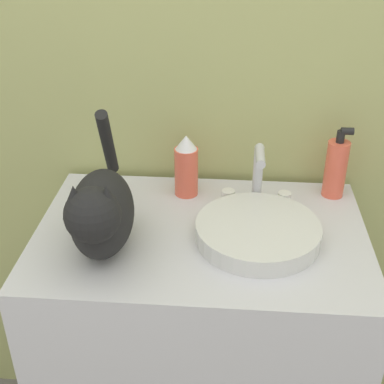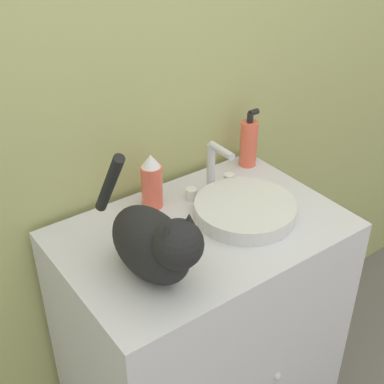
% 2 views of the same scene
% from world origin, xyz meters
% --- Properties ---
extents(wall_back, '(6.00, 0.05, 2.50)m').
position_xyz_m(wall_back, '(0.00, 0.55, 1.25)').
color(wall_back, tan).
rests_on(wall_back, ground_plane).
extents(vanity_cabinet, '(0.77, 0.52, 0.88)m').
position_xyz_m(vanity_cabinet, '(0.00, 0.25, 0.44)').
color(vanity_cabinet, silver).
rests_on(vanity_cabinet, ground_plane).
extents(sink_basin, '(0.28, 0.28, 0.04)m').
position_xyz_m(sink_basin, '(0.13, 0.23, 0.90)').
color(sink_basin, silver).
rests_on(sink_basin, vanity_cabinet).
extents(faucet, '(0.17, 0.11, 0.17)m').
position_xyz_m(faucet, '(0.13, 0.38, 0.96)').
color(faucet, silver).
rests_on(faucet, vanity_cabinet).
extents(cat, '(0.16, 0.38, 0.28)m').
position_xyz_m(cat, '(-0.21, 0.16, 0.98)').
color(cat, black).
rests_on(cat, vanity_cabinet).
extents(soap_bottle, '(0.06, 0.05, 0.19)m').
position_xyz_m(soap_bottle, '(0.33, 0.45, 0.96)').
color(soap_bottle, '#EF6047').
rests_on(soap_bottle, vanity_cabinet).
extents(spray_bottle, '(0.06, 0.06, 0.16)m').
position_xyz_m(spray_bottle, '(-0.05, 0.43, 0.96)').
color(spray_bottle, '#EF6047').
rests_on(spray_bottle, vanity_cabinet).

